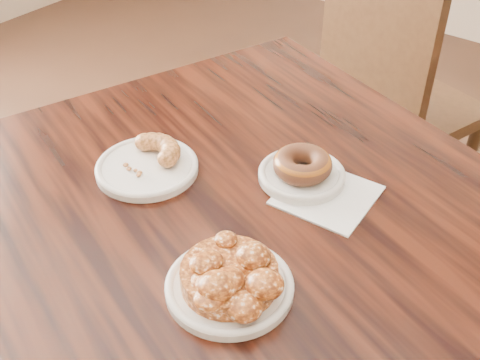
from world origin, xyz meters
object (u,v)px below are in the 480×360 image
Objects in this scene: chair_far at (404,108)px; cruller_fragment at (146,158)px; apple_fritter at (229,273)px; glazed_donut at (302,164)px.

cruller_fragment is (-0.08, -0.95, 0.33)m from chair_far.
chair_far is 1.14m from apple_fritter.
cruller_fragment is at bearing 155.93° from apple_fritter.
cruller_fragment is (-0.22, -0.14, -0.01)m from glazed_donut.
chair_far is 7.76× the size of cruller_fragment.
cruller_fragment is at bearing -147.83° from glazed_donut.
apple_fritter is at bearing -24.07° from cruller_fragment.
cruller_fragment is at bearing 102.29° from chair_far.
chair_far is at bearing 100.53° from apple_fritter.
apple_fritter is at bearing -78.09° from glazed_donut.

